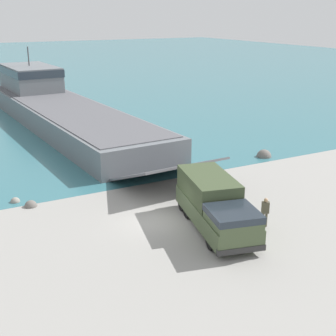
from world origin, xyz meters
name	(u,v)px	position (x,y,z in m)	size (l,w,h in m)	color
ground_plane	(156,221)	(0.00, 0.00, 0.00)	(240.00, 240.00, 0.00)	gray
landing_craft	(56,105)	(2.18, 29.77, 1.92)	(9.99, 43.57, 7.82)	slate
military_truck	(215,204)	(2.69, -2.34, 1.46)	(4.28, 8.09, 2.82)	#475638
soldier_on_ramp	(265,210)	(5.33, -3.62, 1.04)	(0.50, 0.44, 1.79)	#4C4738
shoreline_rock_a	(15,202)	(-6.87, 7.11, 0.00)	(0.63, 0.63, 0.63)	gray
shoreline_rock_b	(31,206)	(-6.12, 5.87, 0.00)	(0.82, 0.82, 0.82)	#66605B
shoreline_rock_c	(264,157)	(14.30, 7.45, 0.00)	(1.29, 1.29, 1.29)	#66605B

